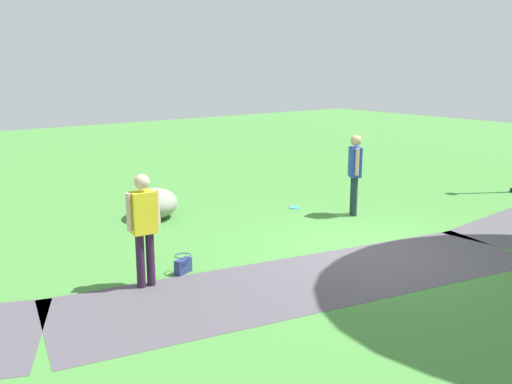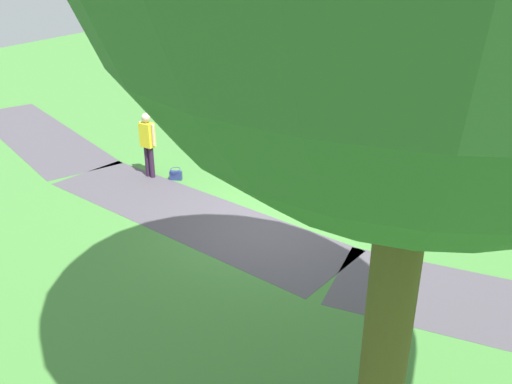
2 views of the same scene
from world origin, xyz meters
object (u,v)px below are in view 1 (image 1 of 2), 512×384
woman_with_handbag (144,222)px  handbag_on_grass (183,265)px  man_near_boulder (355,169)px  backpack_by_boulder (152,216)px  lawn_boulder (154,203)px  frisbee_on_grass (294,207)px

woman_with_handbag → handbag_on_grass: 1.15m
handbag_on_grass → woman_with_handbag: bearing=10.1°
man_near_boulder → backpack_by_boulder: bearing=-27.6°
lawn_boulder → frisbee_on_grass: size_ratio=6.36×
handbag_on_grass → frisbee_on_grass: 4.76m
handbag_on_grass → backpack_by_boulder: size_ratio=0.87×
handbag_on_grass → man_near_boulder: bearing=-170.8°
lawn_boulder → frisbee_on_grass: lawn_boulder is taller
lawn_boulder → backpack_by_boulder: bearing=57.2°
woman_with_handbag → man_near_boulder: (-5.64, -0.92, 0.04)m
handbag_on_grass → backpack_by_boulder: 3.02m
woman_with_handbag → frisbee_on_grass: 5.57m
man_near_boulder → backpack_by_boulder: size_ratio=4.54×
handbag_on_grass → lawn_boulder: bearing=-110.6°
lawn_boulder → woman_with_handbag: woman_with_handbag is taller
lawn_boulder → woman_with_handbag: 4.06m
handbag_on_grass → frisbee_on_grass: bearing=-154.1°
woman_with_handbag → backpack_by_boulder: bearing=-119.3°
man_near_boulder → backpack_by_boulder: man_near_boulder is taller
lawn_boulder → man_near_boulder: size_ratio=0.90×
lawn_boulder → backpack_by_boulder: size_ratio=4.08×
woman_with_handbag → frisbee_on_grass: (-5.01, -2.21, -1.01)m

